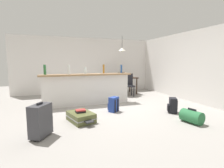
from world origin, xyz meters
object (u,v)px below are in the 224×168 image
object	(u,v)px
dining_chair_near_partition	(129,84)
backpack_black	(173,106)
dining_table	(123,79)
suitcase_upright_charcoal	(40,120)
bottle_white	(69,70)
bottle_clear	(85,71)
dining_chair_far_side	(120,81)
book_stack	(81,111)
pendant_lamp	(122,49)
bottle_green	(45,70)
duffel_bag_green	(192,117)
suitcase_flat_olive	(81,117)
backpack_blue	(114,105)
bottle_amber	(104,69)
bottle_blue	(121,69)

from	to	relation	value
dining_chair_near_partition	backpack_black	bearing A→B (deg)	-87.33
dining_table	suitcase_upright_charcoal	xyz separation A→B (m)	(-3.26, -3.59, -0.32)
bottle_white	bottle_clear	distance (m)	0.57
dining_chair_far_side	book_stack	bearing A→B (deg)	-125.02
dining_chair_near_partition	pendant_lamp	distance (m)	1.51
bottle_clear	dining_chair_far_side	xyz separation A→B (m)	(2.04, 1.95, -0.62)
dining_chair_far_side	suitcase_upright_charcoal	size ratio (longest dim) A/B	1.39
dining_table	suitcase_upright_charcoal	bearing A→B (deg)	-132.19
dining_table	book_stack	distance (m)	3.85
bottle_green	duffel_bag_green	size ratio (longest dim) A/B	0.56
suitcase_flat_olive	backpack_blue	bearing A→B (deg)	26.65
bottle_clear	backpack_blue	distance (m)	1.54
dining_chair_near_partition	suitcase_flat_olive	size ratio (longest dim) A/B	1.05
pendant_lamp	book_stack	bearing A→B (deg)	-128.39
book_stack	dining_chair_near_partition	bearing A→B (deg)	45.23
bottle_green	suitcase_upright_charcoal	world-z (taller)	bottle_green
bottle_green	suitcase_flat_olive	bearing A→B (deg)	-63.56
backpack_black	dining_table	bearing A→B (deg)	92.26
dining_table	dining_chair_near_partition	world-z (taller)	dining_chair_near_partition
bottle_amber	suitcase_upright_charcoal	bearing A→B (deg)	-130.85
pendant_lamp	duffel_bag_green	distance (m)	4.29
backpack_blue	dining_chair_near_partition	bearing A→B (deg)	54.25
dining_chair_far_side	backpack_blue	world-z (taller)	dining_chair_far_side
bottle_white	duffel_bag_green	size ratio (longest dim) A/B	0.55
suitcase_flat_olive	bottle_amber	bearing A→B (deg)	56.46
suitcase_upright_charcoal	bottle_white	bearing A→B (deg)	69.69
bottle_green	dining_table	bearing A→B (deg)	23.52
bottle_white	dining_table	size ratio (longest dim) A/B	0.26
bottle_amber	dining_table	distance (m)	1.98
dining_chair_far_side	book_stack	xyz separation A→B (m)	(-2.48, -3.54, -0.26)
backpack_black	book_stack	world-z (taller)	backpack_black
pendant_lamp	suitcase_upright_charcoal	size ratio (longest dim) A/B	1.00
bottle_green	suitcase_flat_olive	world-z (taller)	bottle_green
bottle_white	bottle_amber	distance (m)	1.19
pendant_lamp	backpack_black	world-z (taller)	pendant_lamp
bottle_clear	dining_chair_far_side	world-z (taller)	bottle_clear
suitcase_upright_charcoal	dining_chair_near_partition	bearing A→B (deg)	43.06
dining_table	dining_chair_far_side	xyz separation A→B (m)	(0.08, 0.57, -0.13)
bottle_green	suitcase_flat_olive	distance (m)	2.07
bottle_amber	dining_chair_near_partition	bearing A→B (deg)	31.50
bottle_blue	book_stack	xyz separation A→B (m)	(-1.70, -1.54, -0.92)
dining_table	bottle_blue	bearing A→B (deg)	-116.20
bottle_green	dining_chair_near_partition	distance (m)	3.37
dining_table	dining_chair_far_side	distance (m)	0.59
bottle_green	bottle_white	xyz separation A→B (m)	(0.69, -0.16, -0.00)
dining_chair_near_partition	suitcase_upright_charcoal	world-z (taller)	dining_chair_near_partition
suitcase_flat_olive	dining_table	bearing A→B (deg)	51.15
dining_table	bottle_white	bearing A→B (deg)	-148.22
bottle_blue	suitcase_flat_olive	bearing A→B (deg)	-137.59
duffel_bag_green	book_stack	bearing A→B (deg)	157.85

